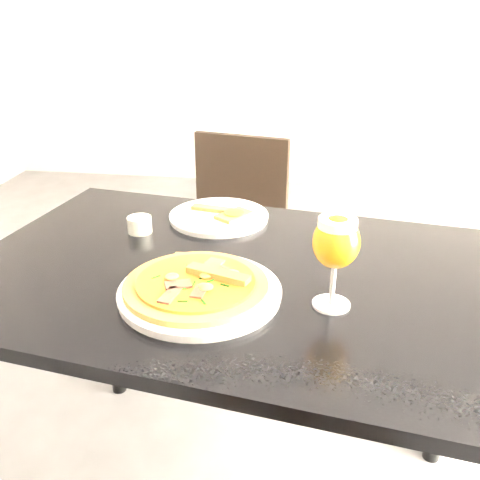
# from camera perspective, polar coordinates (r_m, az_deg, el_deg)

# --- Properties ---
(dining_table) EXTENTS (1.31, 0.97, 0.75)m
(dining_table) POSITION_cam_1_polar(r_m,az_deg,el_deg) (1.25, -1.00, -6.72)
(dining_table) COLOR black
(dining_table) RESTS_ON ground
(chair_far) EXTENTS (0.46, 0.46, 0.84)m
(chair_far) POSITION_cam_1_polar(r_m,az_deg,el_deg) (2.03, -0.98, 0.01)
(chair_far) COLOR black
(chair_far) RESTS_ON ground
(plate_main) EXTENTS (0.42, 0.42, 0.02)m
(plate_main) POSITION_cam_1_polar(r_m,az_deg,el_deg) (1.09, -4.29, -5.61)
(plate_main) COLOR silver
(plate_main) RESTS_ON dining_table
(pizza) EXTENTS (0.29, 0.29, 0.03)m
(pizza) POSITION_cam_1_polar(r_m,az_deg,el_deg) (1.09, -4.66, -4.71)
(pizza) COLOR #A56727
(pizza) RESTS_ON plate_main
(plate_second) EXTENTS (0.29, 0.29, 0.01)m
(plate_second) POSITION_cam_1_polar(r_m,az_deg,el_deg) (1.47, -2.26, 2.51)
(plate_second) COLOR silver
(plate_second) RESTS_ON dining_table
(crust_scraps) EXTENTS (0.18, 0.12, 0.01)m
(crust_scraps) POSITION_cam_1_polar(r_m,az_deg,el_deg) (1.46, -1.43, 2.92)
(crust_scraps) COLOR #A56727
(crust_scraps) RESTS_ON plate_second
(loose_crust) EXTENTS (0.12, 0.03, 0.01)m
(loose_crust) POSITION_cam_1_polar(r_m,az_deg,el_deg) (1.25, -4.35, -1.83)
(loose_crust) COLOR #A56727
(loose_crust) RESTS_ON dining_table
(sauce_cup) EXTENTS (0.06, 0.06, 0.04)m
(sauce_cup) POSITION_cam_1_polar(r_m,az_deg,el_deg) (1.40, -10.66, 1.70)
(sauce_cup) COLOR silver
(sauce_cup) RESTS_ON dining_table
(beer_glass) EXTENTS (0.09, 0.09, 0.19)m
(beer_glass) POSITION_cam_1_polar(r_m,az_deg,el_deg) (1.02, 10.22, -0.29)
(beer_glass) COLOR silver
(beer_glass) RESTS_ON dining_table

